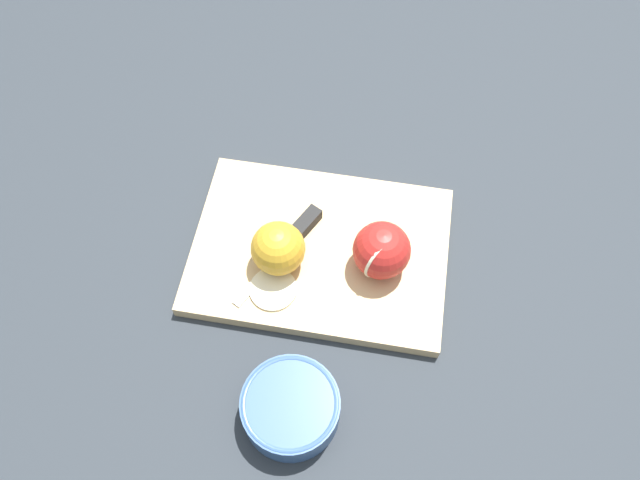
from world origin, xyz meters
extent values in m
plane|color=#282D33|center=(0.00, 0.00, 0.00)|extent=(4.00, 4.00, 0.00)
cube|color=tan|center=(0.00, 0.00, 0.01)|extent=(0.40, 0.32, 0.02)
sphere|color=red|center=(-0.09, 0.00, 0.06)|extent=(0.08, 0.08, 0.08)
cylinder|color=beige|center=(-0.10, 0.01, 0.06)|extent=(0.04, 0.07, 0.08)
sphere|color=gold|center=(0.05, 0.04, 0.06)|extent=(0.08, 0.08, 0.08)
cylinder|color=beige|center=(0.04, 0.04, 0.06)|extent=(0.03, 0.07, 0.07)
cube|color=silver|center=(0.06, 0.07, 0.02)|extent=(0.05, 0.11, 0.00)
cube|color=black|center=(0.03, -0.01, 0.03)|extent=(0.04, 0.08, 0.02)
cylinder|color=beige|center=(0.04, 0.09, 0.02)|extent=(0.07, 0.07, 0.00)
cylinder|color=#33517F|center=(-0.04, 0.23, 0.02)|extent=(0.13, 0.13, 0.05)
torus|color=#33517F|center=(-0.04, 0.23, 0.05)|extent=(0.13, 0.13, 0.01)
camera|label=1|loc=(-0.14, 0.42, 0.81)|focal=35.00mm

